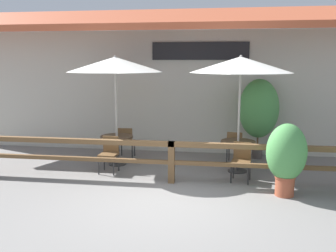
{
  "coord_description": "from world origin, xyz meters",
  "views": [
    {
      "loc": [
        1.12,
        -6.99,
        2.71
      ],
      "look_at": [
        -0.13,
        1.38,
        1.24
      ],
      "focal_mm": 40.0,
      "sensor_mm": 36.0,
      "label": 1
    }
  ],
  "objects": [
    {
      "name": "chair_near_streetside",
      "position": [
        -1.63,
        1.65,
        0.5
      ],
      "size": [
        0.44,
        0.44,
        0.88
      ],
      "rotation": [
        0.0,
        0.0,
        -0.05
      ],
      "color": "brown",
      "rests_on": "ground"
    },
    {
      "name": "dining_table_near",
      "position": [
        -1.63,
        2.34,
        0.62
      ],
      "size": [
        0.85,
        0.85,
        0.78
      ],
      "color": "#4C3826",
      "rests_on": "ground"
    },
    {
      "name": "chair_near_wallside",
      "position": [
        -1.57,
        3.03,
        0.5
      ],
      "size": [
        0.45,
        0.45,
        0.88
      ],
      "rotation": [
        0.0,
        0.0,
        3.21
      ],
      "color": "brown",
      "rests_on": "ground"
    },
    {
      "name": "patio_railing",
      "position": [
        0.0,
        1.05,
        0.7
      ],
      "size": [
        10.4,
        0.14,
        0.95
      ],
      "color": "brown",
      "rests_on": "ground"
    },
    {
      "name": "potted_plant_tall_tropical",
      "position": [
        2.4,
        0.59,
        0.85
      ],
      "size": [
        0.8,
        0.72,
        1.49
      ],
      "color": "#9E4C33",
      "rests_on": "ground"
    },
    {
      "name": "chair_middle_wallside",
      "position": [
        1.45,
        2.87,
        0.5
      ],
      "size": [
        0.48,
        0.48,
        0.88
      ],
      "rotation": [
        0.0,
        0.0,
        2.98
      ],
      "color": "brown",
      "rests_on": "ground"
    },
    {
      "name": "patio_umbrella_near",
      "position": [
        -1.63,
        2.34,
        2.63
      ],
      "size": [
        2.44,
        2.44,
        2.85
      ],
      "color": "#B7B2A8",
      "rests_on": "ground"
    },
    {
      "name": "potted_plant_broad_leaf",
      "position": [
        2.1,
        3.55,
        1.39
      ],
      "size": [
        1.09,
        0.99,
        2.23
      ],
      "color": "#564C47",
      "rests_on": "ground"
    },
    {
      "name": "chair_middle_streetside",
      "position": [
        1.56,
        1.43,
        0.5
      ],
      "size": [
        0.48,
        0.48,
        0.88
      ],
      "rotation": [
        0.0,
        0.0,
        -0.16
      ],
      "color": "brown",
      "rests_on": "ground"
    },
    {
      "name": "dining_table_middle",
      "position": [
        1.5,
        2.15,
        0.62
      ],
      "size": [
        0.85,
        0.85,
        0.78
      ],
      "color": "#4C3826",
      "rests_on": "ground"
    },
    {
      "name": "patio_umbrella_middle",
      "position": [
        1.5,
        2.15,
        2.63
      ],
      "size": [
        2.44,
        2.44,
        2.85
      ],
      "color": "#B7B2A8",
      "rests_on": "ground"
    },
    {
      "name": "ground_plane",
      "position": [
        0.0,
        0.0,
        0.0
      ],
      "size": [
        60.0,
        60.0,
        0.0
      ],
      "primitive_type": "plane",
      "color": "slate"
    },
    {
      "name": "building_facade",
      "position": [
        0.0,
        4.1,
        2.17
      ],
      "size": [
        14.28,
        1.49,
        4.23
      ],
      "color": "#BCB7A8",
      "rests_on": "ground"
    }
  ]
}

